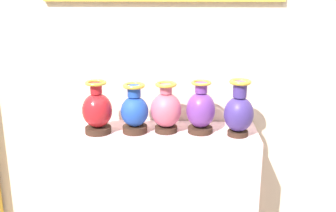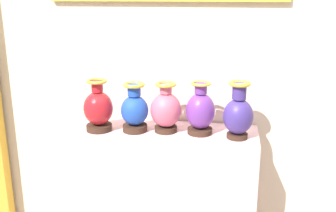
% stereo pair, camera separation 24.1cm
% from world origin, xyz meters
% --- Properties ---
extents(display_shelf, '(1.11, 0.39, 1.04)m').
position_xyz_m(display_shelf, '(0.00, 0.00, 0.52)').
color(display_shelf, beige).
rests_on(display_shelf, ground_plane).
extents(back_wall, '(3.48, 0.14, 3.16)m').
position_xyz_m(back_wall, '(-0.00, 0.25, 1.60)').
color(back_wall, beige).
rests_on(back_wall, ground_plane).
extents(vase_crimson, '(0.18, 0.18, 0.32)m').
position_xyz_m(vase_crimson, '(-0.43, -0.06, 1.18)').
color(vase_crimson, '#382319').
rests_on(vase_crimson, display_shelf).
extents(vase_sapphire, '(0.17, 0.17, 0.31)m').
position_xyz_m(vase_sapphire, '(-0.20, -0.04, 1.18)').
color(vase_sapphire, '#382319').
rests_on(vase_sapphire, display_shelf).
extents(vase_rose, '(0.19, 0.19, 0.31)m').
position_xyz_m(vase_rose, '(-0.01, -0.02, 1.18)').
color(vase_rose, '#382319').
rests_on(vase_rose, display_shelf).
extents(vase_violet, '(0.18, 0.18, 0.32)m').
position_xyz_m(vase_violet, '(0.20, -0.02, 1.18)').
color(vase_violet, '#382319').
rests_on(vase_violet, display_shelf).
extents(vase_indigo, '(0.18, 0.18, 0.34)m').
position_xyz_m(vase_indigo, '(0.42, -0.06, 1.19)').
color(vase_indigo, '#382319').
rests_on(vase_indigo, display_shelf).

